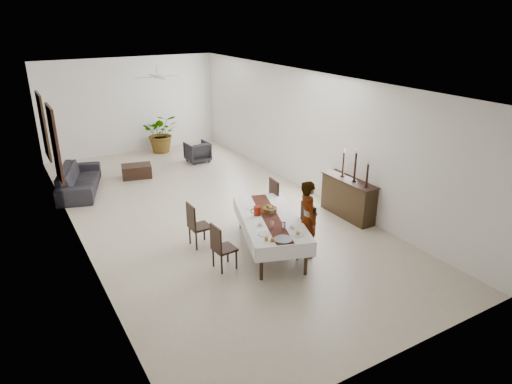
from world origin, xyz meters
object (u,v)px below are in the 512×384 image
Objects in this scene: red_pitcher at (257,211)px; sideboard_body at (348,199)px; dining_table_top at (270,218)px; woman at (308,219)px; sofa at (79,180)px.

sideboard_body is at bearing 5.16° from red_pitcher.
dining_table_top is at bearing -169.60° from sideboard_body.
woman is at bearing -27.71° from dining_table_top.
dining_table_top is 0.31m from red_pitcher.
dining_table_top is 1.53× the size of sideboard_body.
sofa is at bearing 135.81° from dining_table_top.
sofa is at bearing 136.57° from sideboard_body.
sideboard_body is 7.17m from sofa.
red_pitcher is at bearing -135.94° from sofa.
sofa is at bearing 45.95° from woman.
sideboard_body is at bearing -115.74° from sofa.
dining_table_top reaches higher than sofa.
dining_table_top is 6.05m from sofa.
red_pitcher is at bearing -174.84° from sideboard_body.
sofa is (-3.27, 5.94, -0.45)m from woman.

